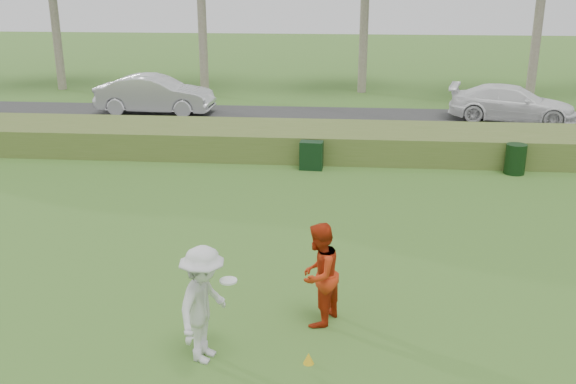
# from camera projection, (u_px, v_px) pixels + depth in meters

# --- Properties ---
(ground) EXTENTS (120.00, 120.00, 0.00)m
(ground) POSITION_uv_depth(u_px,v_px,m) (266.00, 343.00, 10.59)
(ground) COLOR #366521
(ground) RESTS_ON ground
(reed_strip) EXTENTS (80.00, 3.00, 0.90)m
(reed_strip) POSITION_uv_depth(u_px,v_px,m) (309.00, 141.00, 21.77)
(reed_strip) COLOR #4E6528
(reed_strip) RESTS_ON ground
(park_road) EXTENTS (80.00, 6.00, 0.06)m
(park_road) POSITION_uv_depth(u_px,v_px,m) (316.00, 121.00, 26.62)
(park_road) COLOR #2D2D2D
(park_road) RESTS_ON ground
(player_white) EXTENTS (1.04, 1.37, 1.91)m
(player_white) POSITION_uv_depth(u_px,v_px,m) (204.00, 304.00, 9.88)
(player_white) COLOR silver
(player_white) RESTS_ON ground
(player_red) EXTENTS (1.00, 1.10, 1.84)m
(player_red) POSITION_uv_depth(u_px,v_px,m) (319.00, 275.00, 10.95)
(player_red) COLOR red
(player_red) RESTS_ON ground
(cone_yellow) EXTENTS (0.17, 0.17, 0.19)m
(cone_yellow) POSITION_uv_depth(u_px,v_px,m) (309.00, 358.00, 10.01)
(cone_yellow) COLOR gold
(cone_yellow) RESTS_ON ground
(utility_cabinet) EXTENTS (0.74, 0.49, 0.89)m
(utility_cabinet) POSITION_uv_depth(u_px,v_px,m) (311.00, 155.00, 20.02)
(utility_cabinet) COLOR black
(utility_cabinet) RESTS_ON ground
(trash_bin) EXTENTS (0.77, 0.77, 0.93)m
(trash_bin) POSITION_uv_depth(u_px,v_px,m) (515.00, 159.00, 19.55)
(trash_bin) COLOR black
(trash_bin) RESTS_ON ground
(car_mid) EXTENTS (5.06, 1.90, 1.65)m
(car_mid) POSITION_uv_depth(u_px,v_px,m) (155.00, 95.00, 27.81)
(car_mid) COLOR silver
(car_mid) RESTS_ON park_road
(car_right) EXTENTS (5.39, 3.20, 1.46)m
(car_right) POSITION_uv_depth(u_px,v_px,m) (512.00, 104.00, 26.33)
(car_right) COLOR white
(car_right) RESTS_ON park_road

